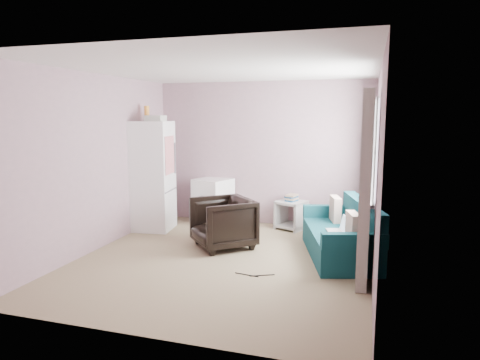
# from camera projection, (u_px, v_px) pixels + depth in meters

# --- Properties ---
(room) EXTENTS (3.84, 4.24, 2.54)m
(room) POSITION_uv_depth(u_px,v_px,m) (225.00, 167.00, 5.53)
(room) COLOR #927F5F
(room) RESTS_ON ground
(armchair) EXTENTS (1.07, 1.07, 0.81)m
(armchair) POSITION_uv_depth(u_px,v_px,m) (223.00, 220.00, 6.22)
(armchair) COLOR black
(armchair) RESTS_ON ground
(fridge) EXTENTS (0.71, 0.70, 2.07)m
(fridge) POSITION_uv_depth(u_px,v_px,m) (153.00, 175.00, 7.15)
(fridge) COLOR white
(fridge) RESTS_ON ground
(washing_machine) EXTENTS (0.71, 0.71, 0.80)m
(washing_machine) POSITION_uv_depth(u_px,v_px,m) (213.00, 200.00, 7.66)
(washing_machine) COLOR white
(washing_machine) RESTS_ON ground
(side_table) EXTENTS (0.57, 0.57, 0.60)m
(side_table) POSITION_uv_depth(u_px,v_px,m) (291.00, 213.00, 7.26)
(side_table) COLOR #ABA9A7
(side_table) RESTS_ON ground
(sofa) EXTENTS (1.22, 1.87, 0.77)m
(sofa) POSITION_uv_depth(u_px,v_px,m) (343.00, 237.00, 5.82)
(sofa) COLOR #114A52
(sofa) RESTS_ON ground
(window_dressing) EXTENTS (0.17, 2.62, 2.18)m
(window_dressing) POSITION_uv_depth(u_px,v_px,m) (367.00, 177.00, 5.70)
(window_dressing) COLOR white
(window_dressing) RESTS_ON ground
(floor_cables) EXTENTS (0.48, 0.15, 0.01)m
(floor_cables) POSITION_uv_depth(u_px,v_px,m) (254.00, 275.00, 5.16)
(floor_cables) COLOR black
(floor_cables) RESTS_ON ground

